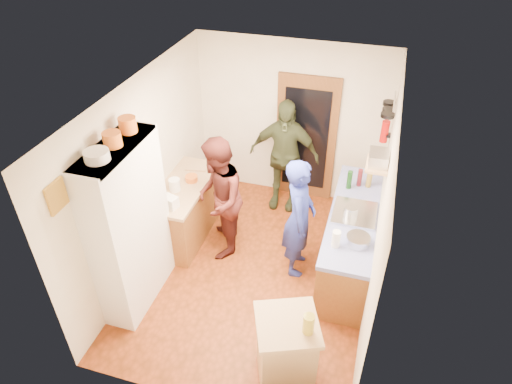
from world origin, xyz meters
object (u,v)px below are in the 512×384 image
at_px(person_hob, 301,220).
at_px(right_counter_base, 350,240).
at_px(hutch_body, 130,228).
at_px(person_back, 285,156).
at_px(person_left, 221,197).
at_px(island_base, 286,352).

bearing_deg(person_hob, right_counter_base, -74.04).
height_order(hutch_body, person_back, hutch_body).
bearing_deg(right_counter_base, person_left, -174.60).
bearing_deg(hutch_body, person_hob, 28.62).
relative_size(island_base, person_hob, 0.50).
xyz_separation_m(person_hob, person_back, (-0.55, 1.37, 0.06)).
bearing_deg(person_hob, island_base, 178.99).
distance_m(hutch_body, person_hob, 2.13).
xyz_separation_m(hutch_body, island_base, (2.06, -0.66, -0.67)).
height_order(hutch_body, right_counter_base, hutch_body).
relative_size(hutch_body, person_left, 1.23).
height_order(island_base, person_back, person_back).
bearing_deg(island_base, person_hob, 97.04).
distance_m(person_hob, person_left, 1.15).
distance_m(person_hob, person_back, 1.48).
xyz_separation_m(island_base, person_back, (-0.76, 3.05, 0.49)).
bearing_deg(person_back, right_counter_base, -43.93).
bearing_deg(person_left, island_base, 20.97).
relative_size(hutch_body, person_hob, 1.28).
xyz_separation_m(person_hob, person_left, (-1.15, 0.12, 0.04)).
bearing_deg(person_hob, hutch_body, 110.56).
xyz_separation_m(island_base, person_left, (-1.36, 1.79, 0.47)).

